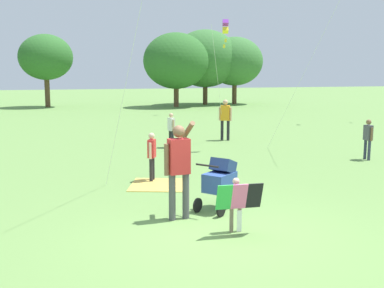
% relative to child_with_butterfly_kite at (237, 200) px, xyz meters
% --- Properties ---
extents(ground_plane, '(120.00, 120.00, 0.00)m').
position_rel_child_with_butterfly_kite_xyz_m(ground_plane, '(-0.26, -0.05, -0.58)').
color(ground_plane, '#668E47').
extents(treeline_distant, '(29.40, 7.39, 6.17)m').
position_rel_child_with_butterfly_kite_xyz_m(treeline_distant, '(-0.02, 27.49, 2.96)').
color(treeline_distant, brown).
rests_on(treeline_distant, ground).
extents(child_with_butterfly_kite, '(0.79, 0.33, 0.94)m').
position_rel_child_with_butterfly_kite_xyz_m(child_with_butterfly_kite, '(0.00, 0.00, 0.00)').
color(child_with_butterfly_kite, '#7F705B').
rests_on(child_with_butterfly_kite, ground).
extents(person_adult_flyer, '(0.57, 0.58, 1.81)m').
position_rel_child_with_butterfly_kite_xyz_m(person_adult_flyer, '(-0.77, 0.96, 0.47)').
color(person_adult_flyer, '#4C4C51').
rests_on(person_adult_flyer, ground).
extents(stroller, '(1.01, 0.94, 1.03)m').
position_rel_child_with_butterfly_kite_xyz_m(stroller, '(0.14, 1.35, 0.03)').
color(stroller, black).
rests_on(stroller, ground).
extents(kite_orange_delta, '(1.44, 2.55, 4.63)m').
position_rel_child_with_butterfly_kite_xyz_m(kite_orange_delta, '(3.29, 10.63, 3.73)').
color(kite_orange_delta, purple).
rests_on(kite_orange_delta, ground).
extents(person_red_shirt, '(0.25, 0.36, 1.20)m').
position_rel_child_with_butterfly_kite_xyz_m(person_red_shirt, '(-0.74, 4.08, 0.13)').
color(person_red_shirt, '#232328').
rests_on(person_red_shirt, ground).
extents(person_sitting_far, '(0.17, 0.40, 1.23)m').
position_rel_child_with_butterfly_kite_xyz_m(person_sitting_far, '(6.06, 5.20, 0.15)').
color(person_sitting_far, '#33384C').
rests_on(person_sitting_far, ground).
extents(person_couple_left, '(0.23, 0.38, 1.21)m').
position_rel_child_with_butterfly_kite_xyz_m(person_couple_left, '(0.78, 8.93, 0.14)').
color(person_couple_left, '#232328').
rests_on(person_couple_left, ground).
extents(person_back_turned, '(0.45, 0.35, 1.57)m').
position_rel_child_with_butterfly_kite_xyz_m(person_back_turned, '(3.15, 10.10, 0.35)').
color(person_back_turned, '#232328').
rests_on(person_back_turned, ground).
extents(picnic_blanket, '(1.60, 1.64, 0.02)m').
position_rel_child_with_butterfly_kite_xyz_m(picnic_blanket, '(-0.68, 3.62, -0.57)').
color(picnic_blanket, gold).
rests_on(picnic_blanket, ground).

